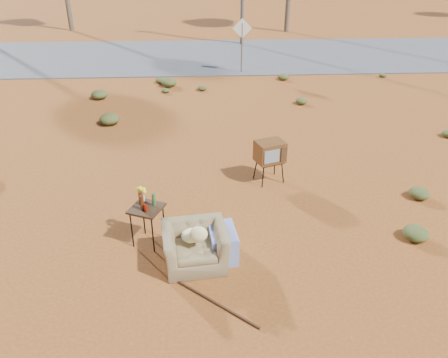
{
  "coord_description": "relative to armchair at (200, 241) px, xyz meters",
  "views": [
    {
      "loc": [
        -0.17,
        -6.11,
        5.0
      ],
      "look_at": [
        0.22,
        1.44,
        0.8
      ],
      "focal_mm": 35.0,
      "sensor_mm": 36.0,
      "label": 1
    }
  ],
  "objects": [
    {
      "name": "ground",
      "position": [
        0.27,
        0.08,
        -0.44
      ],
      "size": [
        140.0,
        140.0,
        0.0
      ],
      "primitive_type": "plane",
      "color": "#93511D",
      "rests_on": "ground"
    },
    {
      "name": "highway",
      "position": [
        0.27,
        15.08,
        -0.42
      ],
      "size": [
        140.0,
        7.0,
        0.04
      ],
      "primitive_type": "cube",
      "color": "#565659",
      "rests_on": "ground"
    },
    {
      "name": "armchair",
      "position": [
        0.0,
        0.0,
        0.0
      ],
      "size": [
        1.33,
        0.96,
        0.95
      ],
      "rotation": [
        0.0,
        0.0,
        0.13
      ],
      "color": "olive",
      "rests_on": "ground"
    },
    {
      "name": "tv_unit",
      "position": [
        1.6,
        2.81,
        0.3
      ],
      "size": [
        0.75,
        0.67,
        1.0
      ],
      "rotation": [
        0.0,
        0.0,
        0.35
      ],
      "color": "black",
      "rests_on": "ground"
    },
    {
      "name": "side_table",
      "position": [
        -0.97,
        0.64,
        0.35
      ],
      "size": [
        0.7,
        0.7,
        1.08
      ],
      "rotation": [
        0.0,
        0.0,
        -0.41
      ],
      "color": "#352213",
      "rests_on": "ground"
    },
    {
      "name": "rusty_bar",
      "position": [
        0.23,
        -1.05,
        -0.42
      ],
      "size": [
        1.27,
        1.1,
        0.04
      ],
      "primitive_type": "cylinder",
      "rotation": [
        0.0,
        1.57,
        -0.71
      ],
      "color": "#472212",
      "rests_on": "ground"
    },
    {
      "name": "road_sign",
      "position": [
        1.77,
        12.08,
        1.06
      ],
      "size": [
        0.78,
        0.06,
        2.19
      ],
      "color": "brown",
      "rests_on": "ground"
    },
    {
      "name": "scrub_patch",
      "position": [
        -0.55,
        4.49,
        -0.3
      ],
      "size": [
        17.49,
        8.07,
        0.33
      ],
      "color": "#4A5424",
      "rests_on": "ground"
    }
  ]
}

